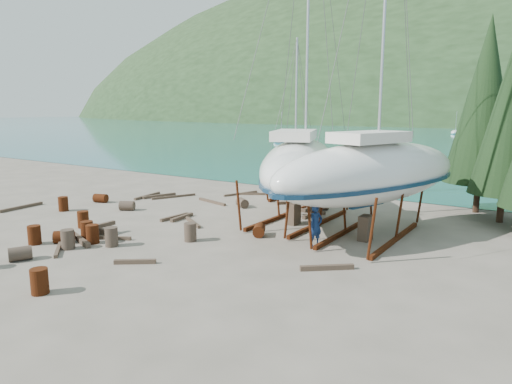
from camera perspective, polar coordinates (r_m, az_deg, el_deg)
The scene contains 45 objects.
ground at distance 22.63m, azimuth -9.19°, elevation -5.59°, with size 600.00×600.00×0.00m, color #61594D.
far_house_left at distance 219.09m, azimuth 14.00°, elevation 9.11°, with size 6.60×5.60×5.60m.
far_house_center at distance 208.82m, azimuth 24.47°, elevation 8.46°, with size 6.60×5.60×5.60m.
cypress_near_right at distance 27.96m, azimuth 29.13°, elevation 8.28°, with size 3.60×3.60×10.00m.
cypress_back_left at distance 30.11m, azimuth 26.74°, elevation 10.19°, with size 4.14×4.14×11.50m.
moored_boat_left at distance 88.35m, azimuth 3.19°, elevation 6.50°, with size 2.00×5.00×6.05m.
moored_boat_far at distance 128.05m, azimuth 23.65°, elevation 6.83°, with size 2.00×5.00×6.05m.
large_sailboat_near at distance 24.86m, azimuth 5.47°, elevation 3.34°, with size 7.87×12.92×19.61m.
large_sailboat_far at distance 22.37m, azimuth 14.36°, elevation 2.44°, with size 7.35×12.96×19.68m.
small_sailboat_shore at distance 31.58m, azimuth 4.60°, elevation 2.32°, with size 3.91×7.09×10.83m.
worker at distance 20.86m, azimuth 7.49°, elevation -4.16°, with size 0.70×0.46×1.93m, color navy.
drum_0 at distance 25.69m, azimuth -20.80°, elevation -3.22°, with size 0.58×0.58×0.88m, color #592C0F.
drum_1 at distance 21.28m, azimuth -27.39°, elevation -6.85°, with size 0.58×0.58×0.88m, color #2D2823.
drum_2 at distance 32.24m, azimuth -18.85°, elevation -0.74°, with size 0.58×0.58×0.88m, color #592C0F.
drum_5 at distance 21.80m, azimuth -8.21°, elevation -4.98°, with size 0.58×0.58×0.88m, color #2D2823.
drum_6 at distance 22.46m, azimuth 0.39°, elevation -4.81°, with size 0.58×0.58×0.88m, color #592C0F.
drum_7 at distance 17.24m, azimuth -25.45°, elevation -10.04°, with size 0.58×0.58×0.88m, color #592C0F.
drum_8 at distance 30.33m, azimuth -22.95°, elevation -1.38°, with size 0.58×0.58×0.88m, color #592C0F.
drum_9 at distance 28.99m, azimuth -1.73°, elevation -1.37°, with size 0.58×0.58×0.88m, color #2D2823.
drum_10 at distance 23.44m, azimuth -25.97°, elevation -4.85°, with size 0.58×0.58×0.88m, color #592C0F.
drum_11 at distance 28.41m, azimuth 8.10°, elevation -1.71°, with size 0.58×0.58×0.88m, color #2D2823.
drum_12 at distance 23.14m, azimuth -22.88°, elevation -5.19°, with size 0.58×0.58×0.88m, color #592C0F.
drum_13 at distance 23.34m, azimuth -20.37°, elevation -4.51°, with size 0.58×0.58×0.88m, color #592C0F.
drum_14 at distance 22.56m, azimuth -19.76°, elevation -4.97°, with size 0.58×0.58×0.88m, color #592C0F.
drum_15 at distance 29.24m, azimuth -15.81°, elevation -1.66°, with size 0.58×0.58×0.88m, color #2D2823.
drum_16 at distance 22.05m, azimuth -22.47°, elevation -5.49°, with size 0.58×0.58×0.88m, color #2D2823.
drum_17 at distance 21.80m, azimuth -17.62°, elevation -5.36°, with size 0.58×0.58×0.88m, color #2D2823.
timber_0 at distance 33.43m, azimuth -1.91°, elevation -0.19°, with size 0.14×2.90×0.14m, color brown.
timber_1 at distance 18.13m, azimuth 8.87°, elevation -9.31°, with size 0.19×2.13×0.19m, color brown.
timber_2 at distance 33.15m, azimuth -11.98°, elevation -0.46°, with size 0.19×2.53×0.19m, color brown.
timber_3 at distance 22.15m, azimuth -23.45°, elevation -6.48°, with size 0.15×2.52×0.15m, color brown.
timber_4 at distance 26.48m, azimuth -10.15°, elevation -3.10°, with size 0.17×2.08×0.17m, color brown.
timber_5 at distance 23.12m, azimuth -18.28°, elevation -5.44°, with size 0.16×2.53×0.16m, color brown.
timber_6 at distance 30.11m, azimuth 4.34°, elevation -1.34°, with size 0.19×1.83×0.19m, color brown.
timber_7 at distance 19.23m, azimuth -14.88°, elevation -8.41°, with size 0.17×1.67×0.17m, color brown.
timber_8 at distance 26.30m, azimuth -9.24°, elevation -3.14°, with size 0.19×1.89×0.19m, color brown.
timber_9 at distance 33.26m, azimuth -0.42°, elevation -0.23°, with size 0.15×2.23×0.15m, color brown.
timber_10 at distance 30.55m, azimuth -5.54°, elevation -1.21°, with size 0.16×2.84×0.16m, color brown.
timber_11 at distance 25.14m, azimuth -7.90°, elevation -3.77°, with size 0.15×2.33×0.15m, color brown.
timber_14 at distance 32.25m, azimuth -27.27°, elevation -1.69°, with size 0.18×2.94×0.18m, color brown.
timber_15 at distance 32.77m, azimuth -10.22°, elevation -0.56°, with size 0.15×3.26×0.15m, color brown.
timber_16 at distance 23.09m, azimuth -21.16°, elevation -5.55°, with size 0.23×2.58×0.23m, color brown.
timber_17 at distance 33.36m, azimuth -13.42°, elevation -0.47°, with size 0.16×2.77×0.16m, color brown.
timber_pile_fore at distance 23.76m, azimuth -18.96°, elevation -4.52°, with size 1.80×1.80×0.60m.
timber_pile_aft at distance 26.71m, azimuth 6.89°, elevation -2.43°, with size 1.80×1.80×0.60m.
Camera 1 is at (14.95, -15.85, 6.12)m, focal length 32.00 mm.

